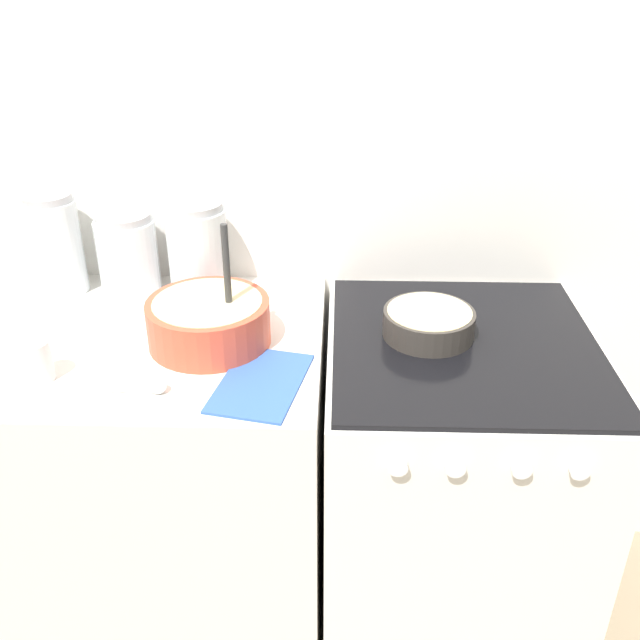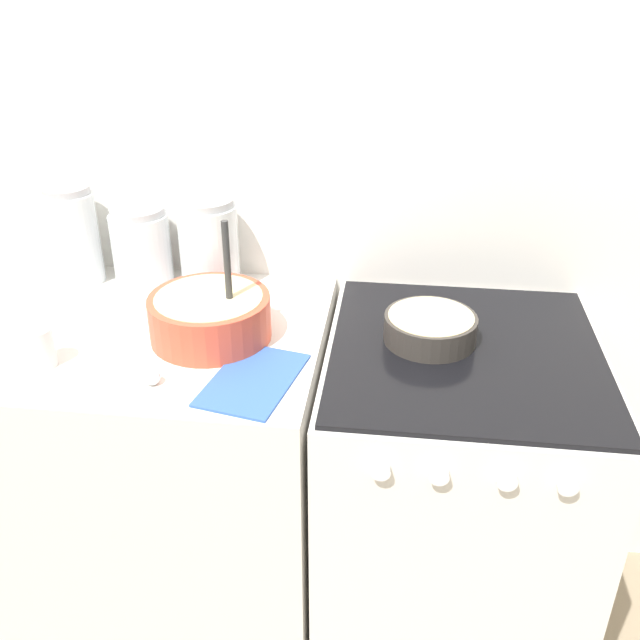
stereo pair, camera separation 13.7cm
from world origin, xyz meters
name	(u,v)px [view 2 (the right image)]	position (x,y,z in m)	size (l,w,h in m)	color
wall_back	(338,180)	(0.00, 0.72, 1.20)	(4.62, 0.05, 2.40)	white
countertop_cabinet	(174,478)	(-0.40, 0.35, 0.46)	(0.81, 0.69, 0.93)	silver
stove	(449,501)	(0.34, 0.35, 0.46)	(0.65, 0.71, 0.93)	white
mixing_bowl	(210,314)	(-0.26, 0.33, 0.99)	(0.28, 0.28, 0.29)	#D84C33
baking_pan	(430,327)	(0.25, 0.38, 0.96)	(0.22, 0.22, 0.07)	#38332D
storage_jar_left	(75,241)	(-0.70, 0.59, 1.04)	(0.13, 0.13, 0.27)	silver
storage_jar_middle	(142,252)	(-0.51, 0.59, 1.02)	(0.16, 0.16, 0.22)	silver
storage_jar_right	(209,251)	(-0.33, 0.59, 1.03)	(0.16, 0.16, 0.25)	silver
tin_can	(39,347)	(-0.60, 0.16, 0.97)	(0.07, 0.07, 0.09)	silver
recipe_page	(253,379)	(-0.12, 0.16, 0.93)	(0.22, 0.29, 0.01)	#3359B2
measuring_spoon	(147,378)	(-0.35, 0.12, 0.94)	(0.12, 0.04, 0.04)	white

